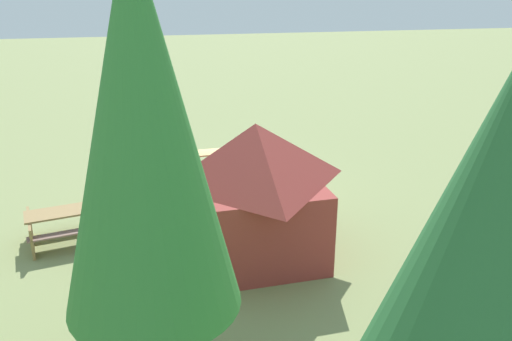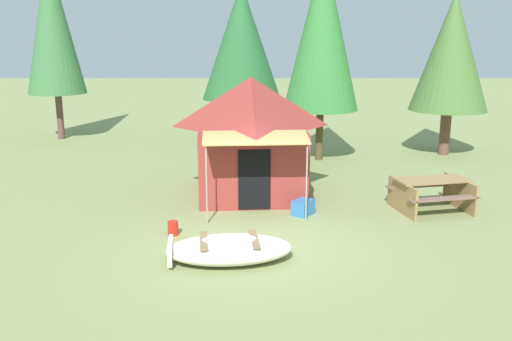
{
  "view_description": "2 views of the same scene",
  "coord_description": "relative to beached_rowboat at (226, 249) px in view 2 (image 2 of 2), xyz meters",
  "views": [
    {
      "loc": [
        1.92,
        14.08,
        6.04
      ],
      "look_at": [
        -0.58,
        1.33,
        1.18
      ],
      "focal_mm": 37.9,
      "sensor_mm": 36.0,
      "label": 1
    },
    {
      "loc": [
        -0.02,
        -10.85,
        4.17
      ],
      "look_at": [
        0.04,
        1.27,
        1.17
      ],
      "focal_mm": 39.93,
      "sensor_mm": 36.0,
      "label": 2
    }
  ],
  "objects": [
    {
      "name": "canvas_cabin_tent",
      "position": [
        0.38,
        4.44,
        1.34
      ],
      "size": [
        3.03,
        4.06,
        3.03
      ],
      "color": "maroon",
      "rests_on": "ground_plane"
    },
    {
      "name": "cooler_box",
      "position": [
        1.6,
        2.7,
        -0.06
      ],
      "size": [
        0.58,
        0.6,
        0.35
      ],
      "primitive_type": "cube",
      "rotation": [
        0.0,
        0.0,
        0.93
      ],
      "color": "#3073B9",
      "rests_on": "ground_plane"
    },
    {
      "name": "beached_rowboat",
      "position": [
        0.0,
        0.0,
        0.0
      ],
      "size": [
        2.46,
        1.48,
        0.45
      ],
      "color": "silver",
      "rests_on": "ground_plane"
    },
    {
      "name": "fuel_can",
      "position": [
        -1.22,
        1.35,
        -0.08
      ],
      "size": [
        0.31,
        0.31,
        0.3
      ],
      "primitive_type": "cylinder",
      "rotation": [
        0.0,
        0.0,
        5.34
      ],
      "color": "red",
      "rests_on": "ground_plane"
    },
    {
      "name": "pine_tree_back_left",
      "position": [
        2.59,
        8.47,
        3.91
      ],
      "size": [
        2.4,
        2.4,
        6.64
      ],
      "color": "brown",
      "rests_on": "ground_plane"
    },
    {
      "name": "picnic_table",
      "position": [
        4.65,
        3.02,
        0.25
      ],
      "size": [
        1.96,
        1.74,
        0.78
      ],
      "color": "olive",
      "rests_on": "ground_plane"
    },
    {
      "name": "pine_tree_side",
      "position": [
        -0.04,
        11.97,
        3.5
      ],
      "size": [
        2.99,
        2.99,
        5.87
      ],
      "color": "brown",
      "rests_on": "ground_plane"
    },
    {
      "name": "pine_tree_back_right",
      "position": [
        -7.16,
        12.21,
        4.17
      ],
      "size": [
        2.19,
        2.19,
        7.05
      ],
      "color": "brown",
      "rests_on": "ground_plane"
    },
    {
      "name": "ground_plane",
      "position": [
        0.53,
        0.98,
        -0.23
      ],
      "size": [
        80.0,
        80.0,
        0.0
      ],
      "primitive_type": "plane",
      "color": "#859058"
    },
    {
      "name": "pine_tree_far_center",
      "position": [
        6.97,
        9.31,
        3.21
      ],
      "size": [
        2.58,
        2.58,
        5.4
      ],
      "color": "brown",
      "rests_on": "ground_plane"
    }
  ]
}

